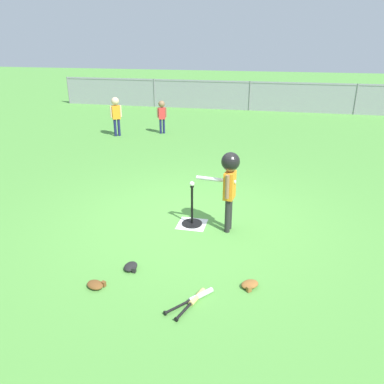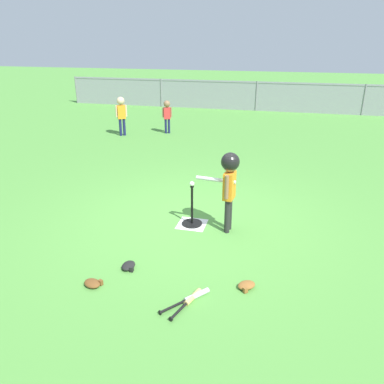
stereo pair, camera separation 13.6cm
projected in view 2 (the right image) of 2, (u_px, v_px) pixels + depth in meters
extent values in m
plane|color=#51933D|center=(194.00, 220.00, 6.16)|extent=(60.00, 60.00, 0.00)
cube|color=white|center=(192.00, 224.00, 6.00)|extent=(0.44, 0.44, 0.01)
cylinder|color=black|center=(192.00, 223.00, 6.00)|extent=(0.32, 0.32, 0.03)
cylinder|color=black|center=(192.00, 205.00, 5.88)|extent=(0.04, 0.04, 0.62)
cylinder|color=black|center=(192.00, 187.00, 5.77)|extent=(0.06, 0.06, 0.02)
sphere|color=white|center=(192.00, 184.00, 5.75)|extent=(0.07, 0.07, 0.07)
cylinder|color=#262626|center=(227.00, 216.00, 5.66)|extent=(0.08, 0.08, 0.53)
cylinder|color=#262626|center=(229.00, 213.00, 5.77)|extent=(0.08, 0.08, 0.53)
cube|color=orange|center=(229.00, 186.00, 5.54)|extent=(0.17, 0.25, 0.41)
cylinder|color=#8C6647|center=(227.00, 187.00, 5.40)|extent=(0.06, 0.06, 0.35)
cylinder|color=#8C6647|center=(232.00, 181.00, 5.65)|extent=(0.06, 0.06, 0.35)
sphere|color=#8C6647|center=(230.00, 164.00, 5.41)|extent=(0.23, 0.23, 0.23)
sphere|color=black|center=(230.00, 162.00, 5.40)|extent=(0.27, 0.27, 0.27)
cylinder|color=silver|center=(216.00, 180.00, 5.58)|extent=(0.60, 0.12, 0.06)
cylinder|color=#191E4C|center=(169.00, 126.00, 11.66)|extent=(0.07, 0.07, 0.44)
cylinder|color=#191E4C|center=(166.00, 126.00, 11.65)|extent=(0.07, 0.07, 0.44)
cube|color=red|center=(167.00, 113.00, 11.51)|extent=(0.23, 0.18, 0.34)
cylinder|color=#8C6647|center=(171.00, 112.00, 11.51)|extent=(0.05, 0.05, 0.30)
cylinder|color=#8C6647|center=(163.00, 112.00, 11.49)|extent=(0.05, 0.05, 0.30)
sphere|color=#8C6647|center=(167.00, 104.00, 11.40)|extent=(0.20, 0.20, 0.20)
cylinder|color=#191E4C|center=(124.00, 127.00, 11.39)|extent=(0.08, 0.08, 0.51)
cylinder|color=#191E4C|center=(120.00, 127.00, 11.36)|extent=(0.08, 0.08, 0.51)
cube|color=orange|center=(121.00, 112.00, 11.20)|extent=(0.26, 0.24, 0.40)
cylinder|color=beige|center=(126.00, 111.00, 11.24)|extent=(0.06, 0.06, 0.34)
cylinder|color=beige|center=(116.00, 111.00, 11.15)|extent=(0.06, 0.06, 0.34)
sphere|color=beige|center=(121.00, 101.00, 11.08)|extent=(0.23, 0.23, 0.23)
cylinder|color=silver|center=(197.00, 295.00, 4.30)|extent=(0.25, 0.29, 0.06)
cylinder|color=black|center=(173.00, 307.00, 4.12)|extent=(0.23, 0.27, 0.03)
cylinder|color=black|center=(160.00, 313.00, 4.03)|extent=(0.05, 0.04, 0.05)
cylinder|color=#DBB266|center=(193.00, 297.00, 4.27)|extent=(0.15, 0.29, 0.06)
cylinder|color=black|center=(179.00, 311.00, 4.05)|extent=(0.12, 0.28, 0.03)
cylinder|color=black|center=(171.00, 319.00, 3.94)|extent=(0.05, 0.03, 0.05)
ellipsoid|color=brown|center=(92.00, 283.00, 4.50)|extent=(0.27, 0.23, 0.07)
cube|color=brown|center=(101.00, 282.00, 4.52)|extent=(0.06, 0.06, 0.06)
ellipsoid|color=black|center=(128.00, 266.00, 4.85)|extent=(0.16, 0.22, 0.07)
cube|color=black|center=(132.00, 269.00, 4.78)|extent=(0.04, 0.05, 0.06)
ellipsoid|color=brown|center=(246.00, 285.00, 4.47)|extent=(0.27, 0.27, 0.07)
cube|color=brown|center=(245.00, 290.00, 4.38)|extent=(0.06, 0.06, 0.06)
cylinder|color=slate|center=(76.00, 90.00, 16.99)|extent=(0.06, 0.06, 1.15)
cylinder|color=slate|center=(161.00, 93.00, 16.07)|extent=(0.06, 0.06, 1.15)
cylinder|color=slate|center=(256.00, 96.00, 15.16)|extent=(0.06, 0.06, 1.15)
cylinder|color=slate|center=(364.00, 100.00, 14.24)|extent=(0.06, 0.06, 1.15)
cube|color=gray|center=(257.00, 83.00, 14.96)|extent=(16.00, 0.03, 0.03)
cube|color=gray|center=(256.00, 96.00, 15.16)|extent=(16.00, 0.01, 1.15)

